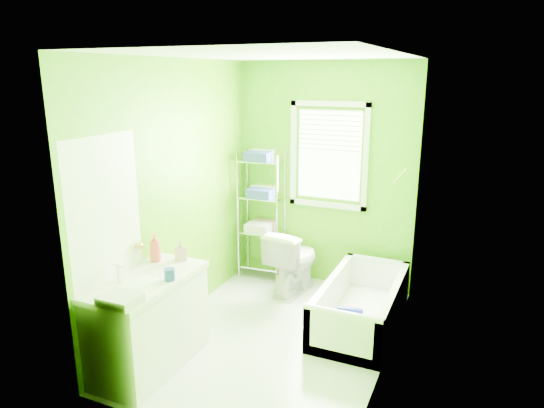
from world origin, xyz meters
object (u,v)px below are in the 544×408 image
at_px(bathtub, 360,311).
at_px(toilet, 293,260).
at_px(vanity, 149,320).
at_px(wire_shelf_unit, 263,202).

relative_size(bathtub, toilet, 1.96).
distance_m(bathtub, toilet, 1.04).
bearing_deg(vanity, toilet, 72.88).
distance_m(toilet, vanity, 1.97).
distance_m(toilet, wire_shelf_unit, 0.82).
height_order(bathtub, vanity, vanity).
distance_m(bathtub, wire_shelf_unit, 1.79).
bearing_deg(vanity, bathtub, 43.62).
xyz_separation_m(bathtub, wire_shelf_unit, (-1.42, 0.75, 0.81)).
relative_size(vanity, wire_shelf_unit, 0.70).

